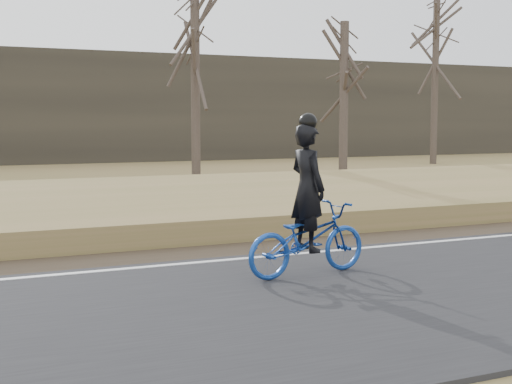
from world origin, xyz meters
name	(u,v)px	position (x,y,z in m)	size (l,w,h in m)	color
ground	(41,284)	(0.00, 0.00, 0.00)	(120.00, 120.00, 0.00)	olive
road	(73,329)	(0.00, -2.50, 0.03)	(120.00, 6.00, 0.06)	black
edge_line	(39,276)	(0.00, 0.20, 0.07)	(120.00, 0.12, 0.01)	silver
shoulder	(30,266)	(0.00, 1.20, 0.02)	(120.00, 1.60, 0.04)	#473A2B
embankment	(10,227)	(0.00, 4.20, 0.22)	(120.00, 5.00, 0.44)	olive
cyclist	(307,224)	(3.55, -1.28, 0.80)	(2.05, 0.93, 2.33)	navy
bare_tree_center	(195,77)	(8.30, 16.71, 4.00)	(0.36, 0.36, 7.99)	#4E4139
bare_tree_right	(344,100)	(13.79, 14.49, 3.10)	(0.36, 0.36, 6.19)	#4E4139
bare_tree_far_right	(435,77)	(22.82, 20.19, 4.54)	(0.36, 0.36, 9.09)	#4E4139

